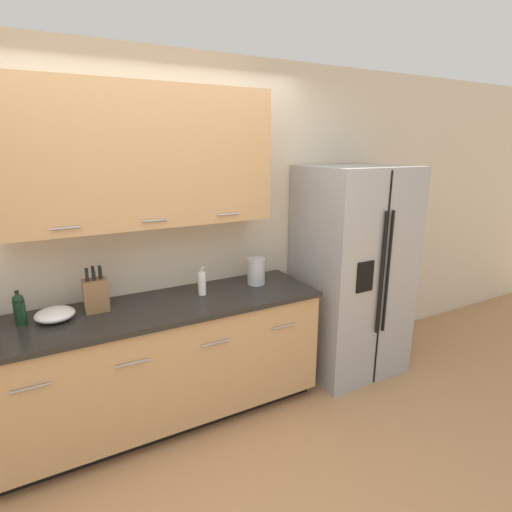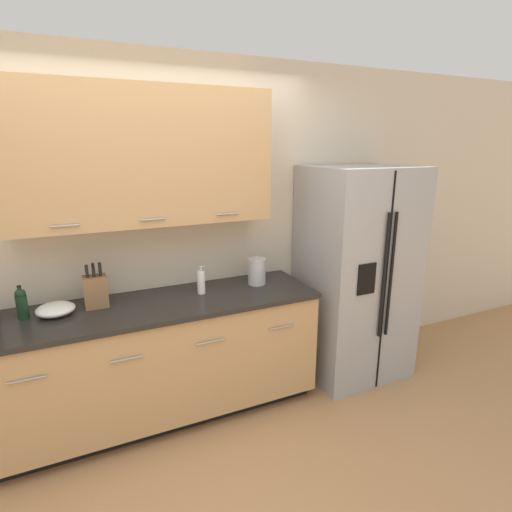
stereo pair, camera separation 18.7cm
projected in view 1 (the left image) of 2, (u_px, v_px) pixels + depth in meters
The scene contains 8 objects.
wall_back at pixel (148, 217), 2.85m from camera, with size 10.00×0.39×2.60m.
counter_unit at pixel (164, 362), 2.86m from camera, with size 2.27×0.64×0.90m.
refrigerator at pixel (351, 272), 3.46m from camera, with size 0.85×0.74×1.80m.
knife_block at pixel (96, 294), 2.61m from camera, with size 0.15×0.12×0.31m.
soap_dispenser at pixel (202, 283), 2.90m from camera, with size 0.06×0.06×0.21m.
oil_bottle at pixel (19, 309), 2.41m from camera, with size 0.07×0.07×0.22m.
steel_canister at pixel (256, 271), 3.13m from camera, with size 0.14×0.14×0.22m.
mixing_bowl at pixel (55, 314), 2.49m from camera, with size 0.24×0.24×0.07m.
Camera 1 is at (-0.67, -1.57, 1.95)m, focal length 28.00 mm.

